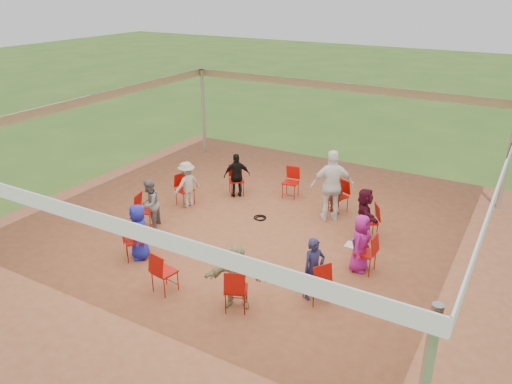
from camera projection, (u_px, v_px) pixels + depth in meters
The scene contains 26 objects.
ground at pixel (253, 240), 12.24m from camera, with size 80.00×80.00×0.00m, color #375A1C.
dirt_patch at pixel (253, 239), 12.23m from camera, with size 13.00×13.00×0.00m, color brown.
tent at pixel (253, 147), 11.31m from camera, with size 10.33×10.33×3.00m.
chair_0 at pixel (365, 253), 10.73m from camera, with size 0.42×0.44×0.90m, color #A80A04, non-canonical shape.
chair_1 at pixel (368, 221), 12.15m from camera, with size 0.42×0.44×0.90m, color #A80A04, non-canonical shape.
chair_2 at pixel (338, 197), 13.54m from camera, with size 0.42×0.44×0.90m, color #A80A04, non-canonical shape.
chair_3 at pixel (291, 183), 14.46m from camera, with size 0.42×0.44×0.90m, color #A80A04, non-canonical shape.
chair_4 at pixel (236, 181), 14.61m from camera, with size 0.42×0.44×0.90m, color #A80A04, non-canonical shape.
chair_5 at pixel (185, 190), 13.96m from camera, with size 0.42×0.44×0.90m, color #A80A04, non-canonical shape.
chair_6 at pixel (146, 211), 12.70m from camera, with size 0.42×0.44×0.90m, color #A80A04, non-canonical shape.
chair_7 at pixel (134, 241), 11.24m from camera, with size 0.42×0.44×0.90m, color #A80A04, non-canonical shape.
chair_8 at pixel (164, 272), 10.04m from camera, with size 0.42×0.44×0.90m, color #A80A04, non-canonical shape.
chair_9 at pixel (236, 289), 9.48m from camera, with size 0.42×0.44×0.90m, color #A80A04, non-canonical shape.
chair_10 at pixel (317, 281), 9.74m from camera, with size 0.42×0.44×0.90m, color #A80A04, non-canonical shape.
person_seated_0 at pixel (360, 243), 10.71m from camera, with size 0.64×0.36×1.31m, color #99177F.
person_seated_1 at pixel (364, 214), 12.07m from camera, with size 1.21×0.45×1.31m, color #3C0B19.
person_seated_2 at pixel (336, 190), 13.39m from camera, with size 0.48×0.31×1.31m, color #512D21.
person_seated_3 at pixel (237, 175), 14.42m from camera, with size 0.77×0.39×1.31m, color black.
person_seated_4 at pixel (187, 184), 13.80m from camera, with size 0.84×0.42×1.31m, color #A09C8E.
person_seated_5 at pixel (150, 204), 12.59m from camera, with size 0.64×0.37×1.31m, color slate.
person_seated_6 at pixel (139, 232), 11.19m from camera, with size 0.64×0.36×1.31m, color #1C21A6.
person_seated_7 at pixel (237, 276), 9.51m from camera, with size 1.21×0.45×1.31m, color tan.
person_seated_8 at pixel (314, 269), 9.75m from camera, with size 0.48×0.31×1.31m, color #201D43.
standing_person at pixel (332, 186), 12.87m from camera, with size 1.13×0.58×1.93m, color white.
cable_coil at pixel (260, 218), 13.30m from camera, with size 0.44×0.44×0.03m.
laptop at pixel (353, 243), 10.80m from camera, with size 0.25×0.31×0.21m.
Camera 1 is at (5.47, -9.31, 5.86)m, focal length 35.00 mm.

